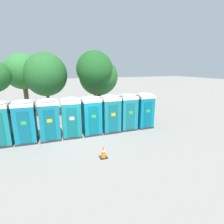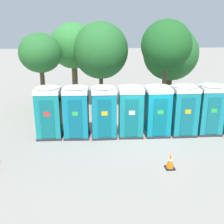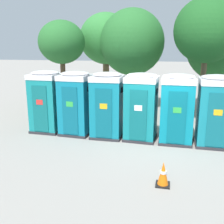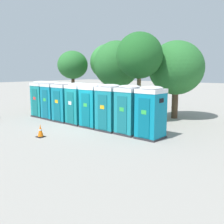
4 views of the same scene
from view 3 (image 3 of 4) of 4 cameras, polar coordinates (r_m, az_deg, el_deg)
The scene contains 13 objects.
ground_plane at distance 10.00m, azimuth 9.74°, elevation -6.42°, with size 120.00×120.00×0.00m, color gray.
portapotty_0 at distance 11.18m, azimuth -14.01°, elevation 2.34°, with size 1.21×1.22×2.54m.
portapotty_1 at distance 10.58m, azimuth -7.85°, elevation 2.00°, with size 1.26×1.26×2.54m.
portapotty_2 at distance 10.13m, azimuth -1.04°, elevation 1.59°, with size 1.20×1.21×2.54m.
portapotty_3 at distance 9.90m, azimuth 6.36°, elevation 1.22°, with size 1.25×1.26×2.54m.
portapotty_4 at distance 9.80m, azimuth 13.96°, elevation 0.77°, with size 1.20×1.21×2.54m.
portapotty_5 at distance 9.89m, azimuth 21.57°, elevation 0.31°, with size 1.23×1.21×2.54m.
street_tree_0 at distance 14.65m, azimuth -10.89°, elevation 14.57°, with size 2.47×2.47×4.86m.
street_tree_1 at distance 16.40m, azimuth -1.35°, elevation 15.56°, with size 3.16×3.16×5.48m.
street_tree_2 at distance 14.93m, azimuth 4.40°, elevation 14.87°, with size 3.51×3.51×5.52m.
street_tree_3 at distance 15.46m, azimuth 22.86°, elevation 12.72°, with size 3.70×3.70×5.23m.
street_tree_4 at distance 12.65m, azimuth 19.96°, elevation 16.31°, with size 2.87×2.87×5.60m.
traffic_cone at distance 6.94m, azimuth 11.08°, elevation -13.14°, with size 0.36×0.36×0.64m.
Camera 3 is at (0.42, -9.39, 3.43)m, focal length 42.00 mm.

